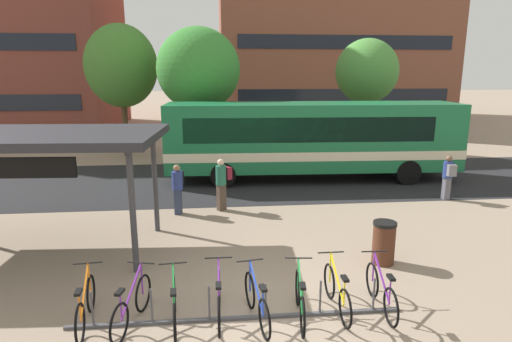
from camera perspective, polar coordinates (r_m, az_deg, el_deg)
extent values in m
plane|color=gray|center=(8.22, 0.76, -19.48)|extent=(200.00, 200.00, 0.00)
cube|color=#232326|center=(17.83, -2.96, -1.28)|extent=(80.00, 7.20, 0.01)
cube|color=#196B3D|center=(17.92, 7.56, 4.72)|extent=(12.08, 2.98, 2.70)
cube|color=beige|center=(18.02, 7.50, 2.67)|extent=(12.11, 3.00, 0.36)
cube|color=black|center=(19.59, 23.66, 7.78)|extent=(1.08, 2.33, 0.40)
cube|color=black|center=(19.92, 24.80, 5.25)|extent=(0.16, 2.19, 1.40)
cube|color=black|center=(19.03, 5.99, 6.47)|extent=(9.84, 0.42, 0.97)
cube|color=black|center=(16.60, 7.40, 5.47)|extent=(9.84, 0.42, 0.97)
cylinder|color=black|center=(20.27, 17.19, 1.33)|extent=(1.01, 0.34, 1.00)
cylinder|color=black|center=(18.18, 19.72, -0.16)|extent=(1.01, 0.34, 1.00)
cylinder|color=black|center=(18.96, -4.34, 1.11)|extent=(1.01, 0.34, 1.00)
cylinder|color=black|center=(16.71, -4.43, -0.53)|extent=(1.01, 0.34, 1.00)
cube|color=#47474C|center=(8.24, -2.48, -19.14)|extent=(6.14, 0.08, 0.06)
cylinder|color=#47474C|center=(8.36, -21.13, -17.01)|extent=(0.04, 0.04, 0.70)
cylinder|color=#47474C|center=(8.15, -13.86, -17.29)|extent=(0.04, 0.04, 0.70)
cylinder|color=#47474C|center=(8.07, -6.31, -17.31)|extent=(0.04, 0.04, 0.70)
cylinder|color=#47474C|center=(8.11, 1.27, -17.05)|extent=(0.04, 0.04, 0.70)
cylinder|color=#47474C|center=(8.28, 8.62, -16.52)|extent=(0.04, 0.04, 0.70)
cylinder|color=#47474C|center=(8.57, 15.53, -15.79)|extent=(0.04, 0.04, 0.70)
torus|color=black|center=(8.91, -21.28, -15.07)|extent=(0.11, 0.70, 0.70)
torus|color=black|center=(8.04, -22.56, -18.44)|extent=(0.11, 0.70, 0.70)
cube|color=orange|center=(8.34, -22.04, -14.72)|extent=(0.12, 0.92, 0.58)
cylinder|color=orange|center=(7.99, -22.59, -16.45)|extent=(0.03, 0.03, 0.55)
cube|color=black|center=(7.87, -22.76, -14.77)|extent=(0.12, 0.23, 0.05)
cylinder|color=orange|center=(8.75, -21.48, -13.31)|extent=(0.03, 0.03, 0.65)
cylinder|color=black|center=(8.62, -21.65, -11.43)|extent=(0.52, 0.08, 0.03)
torus|color=black|center=(8.62, -14.91, -15.56)|extent=(0.20, 0.70, 0.70)
torus|color=black|center=(7.82, -17.88, -18.96)|extent=(0.20, 0.70, 0.70)
cube|color=#702893|center=(8.08, -16.39, -15.18)|extent=(0.24, 0.90, 0.58)
cylinder|color=#702893|center=(7.77, -17.69, -16.93)|extent=(0.04, 0.04, 0.55)
cube|color=black|center=(7.64, -17.83, -15.21)|extent=(0.15, 0.24, 0.05)
cylinder|color=#702893|center=(8.46, -15.09, -13.75)|extent=(0.04, 0.04, 0.65)
cylinder|color=black|center=(8.33, -15.22, -11.82)|extent=(0.51, 0.15, 0.03)
torus|color=black|center=(8.48, -10.92, -15.87)|extent=(0.11, 0.70, 0.70)
torus|color=black|center=(7.60, -10.85, -19.56)|extent=(0.11, 0.70, 0.70)
cube|color=#1E7F38|center=(7.90, -10.99, -15.58)|extent=(0.12, 0.92, 0.58)
cylinder|color=#1E7F38|center=(7.55, -10.95, -17.47)|extent=(0.03, 0.03, 0.55)
cube|color=black|center=(7.42, -11.04, -15.71)|extent=(0.12, 0.23, 0.05)
cylinder|color=#1E7F38|center=(8.31, -11.01, -14.04)|extent=(0.03, 0.03, 0.65)
cylinder|color=black|center=(8.17, -11.11, -12.08)|extent=(0.52, 0.08, 0.03)
torus|color=black|center=(8.58, -4.98, -15.29)|extent=(0.05, 0.70, 0.70)
torus|color=black|center=(7.69, -4.98, -18.90)|extent=(0.05, 0.70, 0.70)
cube|color=#702893|center=(8.00, -5.02, -14.98)|extent=(0.04, 0.92, 0.58)
cylinder|color=#702893|center=(7.64, -5.02, -16.82)|extent=(0.03, 0.03, 0.55)
cube|color=black|center=(7.52, -5.06, -15.08)|extent=(0.10, 0.22, 0.05)
cylinder|color=#702893|center=(8.41, -5.02, -13.48)|extent=(0.03, 0.03, 0.65)
cylinder|color=black|center=(8.28, -5.07, -11.53)|extent=(0.52, 0.03, 0.03)
torus|color=black|center=(8.45, -0.84, -15.72)|extent=(0.16, 0.70, 0.70)
torus|color=black|center=(7.60, 1.16, -19.29)|extent=(0.16, 0.70, 0.70)
cube|color=#1E3DB2|center=(7.88, 0.06, -15.37)|extent=(0.18, 0.91, 0.58)
cylinder|color=#1E3DB2|center=(7.54, 0.94, -17.21)|extent=(0.03, 0.03, 0.55)
cube|color=black|center=(7.41, 0.95, -15.45)|extent=(0.13, 0.23, 0.05)
cylinder|color=#1E3DB2|center=(8.28, -0.81, -13.88)|extent=(0.04, 0.04, 0.65)
cylinder|color=black|center=(8.15, -0.82, -11.91)|extent=(0.52, 0.11, 0.03)
torus|color=black|center=(8.58, 5.62, -15.31)|extent=(0.12, 0.70, 0.70)
torus|color=black|center=(7.70, 6.27, -18.91)|extent=(0.12, 0.70, 0.70)
cube|color=#1E7F38|center=(8.00, 5.97, -15.00)|extent=(0.14, 0.92, 0.58)
cylinder|color=#1E7F38|center=(7.65, 6.25, -16.84)|extent=(0.03, 0.03, 0.55)
cube|color=black|center=(7.52, 6.30, -15.09)|extent=(0.12, 0.23, 0.05)
cylinder|color=#1E7F38|center=(8.41, 5.68, -13.49)|extent=(0.04, 0.04, 0.65)
cylinder|color=black|center=(8.28, 5.73, -11.55)|extent=(0.52, 0.09, 0.03)
torus|color=black|center=(8.89, 9.81, -14.36)|extent=(0.05, 0.70, 0.70)
torus|color=black|center=(8.04, 11.89, -17.62)|extent=(0.05, 0.70, 0.70)
cube|color=yellow|center=(8.33, 10.84, -13.95)|extent=(0.04, 0.92, 0.58)
cylinder|color=yellow|center=(8.00, 11.75, -15.64)|extent=(0.03, 0.03, 0.55)
cube|color=black|center=(7.87, 11.85, -13.95)|extent=(0.10, 0.22, 0.05)
cylinder|color=yellow|center=(8.74, 9.93, -12.59)|extent=(0.03, 0.03, 0.65)
cylinder|color=black|center=(8.61, 10.01, -10.70)|extent=(0.52, 0.03, 0.03)
torus|color=black|center=(9.11, 15.33, -13.94)|extent=(0.07, 0.71, 0.70)
torus|color=black|center=(8.28, 17.66, -17.05)|extent=(0.07, 0.71, 0.70)
cube|color=#702893|center=(8.56, 16.52, -13.51)|extent=(0.07, 0.92, 0.58)
cylinder|color=#702893|center=(8.23, 17.54, -15.11)|extent=(0.03, 0.03, 0.55)
cube|color=black|center=(8.11, 17.67, -13.47)|extent=(0.11, 0.22, 0.05)
cylinder|color=#702893|center=(8.96, 15.49, -12.20)|extent=(0.03, 0.03, 0.65)
cylinder|color=black|center=(8.83, 15.62, -10.36)|extent=(0.52, 0.05, 0.03)
cylinder|color=#38383D|center=(9.78, -16.21, -5.37)|extent=(0.15, 0.15, 2.83)
cylinder|color=#38383D|center=(12.19, -13.40, -1.56)|extent=(0.15, 0.15, 2.83)
cube|color=#28282D|center=(11.69, -29.56, 4.04)|extent=(6.95, 3.76, 0.20)
cube|color=#2D3851|center=(13.79, -10.41, -4.06)|extent=(0.24, 0.29, 0.82)
cylinder|color=navy|center=(13.61, -10.53, -1.25)|extent=(0.39, 0.39, 0.58)
sphere|color=#936B4C|center=(13.52, -10.60, 0.38)|extent=(0.22, 0.22, 0.22)
cube|color=black|center=(13.85, -10.28, -0.87)|extent=(0.31, 0.22, 0.40)
cube|color=#47382D|center=(13.96, -4.67, -3.54)|extent=(0.33, 0.31, 0.87)
cylinder|color=#23664C|center=(13.77, -4.73, -0.56)|extent=(0.47, 0.47, 0.62)
sphere|color=beige|center=(13.68, -4.76, 1.16)|extent=(0.22, 0.22, 0.22)
cube|color=maroon|center=(13.90, -3.84, -0.28)|extent=(0.30, 0.33, 0.40)
cube|color=#565660|center=(16.55, 24.16, -2.15)|extent=(0.21, 0.27, 0.80)
cylinder|color=navy|center=(16.39, 24.39, 0.17)|extent=(0.36, 0.36, 0.57)
sphere|color=brown|center=(16.32, 24.52, 1.52)|extent=(0.22, 0.22, 0.22)
cube|color=slate|center=(16.16, 24.81, 0.06)|extent=(0.29, 0.19, 0.40)
cylinder|color=#4C2819|center=(10.58, 16.76, -9.40)|extent=(0.52, 0.52, 0.95)
cylinder|color=black|center=(10.40, 16.94, -6.78)|extent=(0.55, 0.55, 0.08)
cylinder|color=brown|center=(24.10, -17.10, 5.46)|extent=(0.32, 0.32, 2.93)
ellipsoid|color=#427A2D|center=(23.92, -17.64, 13.29)|extent=(3.73, 3.73, 4.29)
cylinder|color=brown|center=(24.60, 14.26, 5.89)|extent=(0.32, 0.32, 3.02)
ellipsoid|color=#4C8E3D|center=(24.42, 14.66, 12.84)|extent=(3.37, 3.37, 3.46)
cylinder|color=brown|center=(21.28, -7.47, 4.94)|extent=(0.32, 0.32, 2.90)
ellipsoid|color=#388433|center=(21.07, -7.73, 13.39)|extent=(3.98, 3.98, 3.96)
cube|color=brown|center=(43.16, 9.39, 18.36)|extent=(20.12, 13.76, 17.03)
cube|color=black|center=(36.36, 11.86, 9.87)|extent=(17.70, 0.06, 1.10)
cube|color=black|center=(36.39, 12.18, 16.57)|extent=(17.70, 0.06, 1.10)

